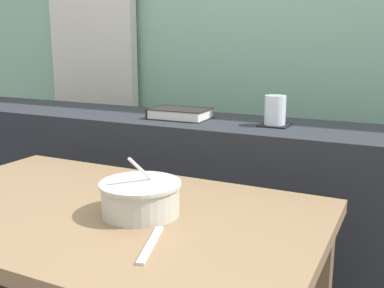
{
  "coord_description": "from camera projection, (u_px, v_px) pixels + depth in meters",
  "views": [
    {
      "loc": [
        0.66,
        -0.95,
        1.11
      ],
      "look_at": [
        -0.05,
        0.49,
        0.75
      ],
      "focal_mm": 42.24,
      "sensor_mm": 36.0,
      "label": 1
    }
  ],
  "objects": [
    {
      "name": "fork_utensil",
      "position": [
        151.0,
        244.0,
        0.91
      ],
      "size": [
        0.07,
        0.17,
        0.01
      ],
      "primitive_type": "cube",
      "rotation": [
        0.0,
        0.0,
        0.31
      ],
      "color": "silver",
      "rests_on": "breakfast_table"
    },
    {
      "name": "dark_console_ledge",
      "position": [
        211.0,
        226.0,
        1.75
      ],
      "size": [
        2.8,
        0.38,
        0.83
      ],
      "primitive_type": "cube",
      "color": "#23262B",
      "rests_on": "ground"
    },
    {
      "name": "closed_book",
      "position": [
        180.0,
        113.0,
        1.7
      ],
      "size": [
        0.22,
        0.15,
        0.04
      ],
      "color": "black",
      "rests_on": "dark_console_ledge"
    },
    {
      "name": "coaster_square",
      "position": [
        274.0,
        125.0,
        1.55
      ],
      "size": [
        0.1,
        0.1,
        0.0
      ],
      "primitive_type": "cube",
      "color": "black",
      "rests_on": "dark_console_ledge"
    },
    {
      "name": "curtain_left_panel",
      "position": [
        91.0,
        18.0,
        2.55
      ],
      "size": [
        0.56,
        0.06,
        2.5
      ],
      "primitive_type": "cube",
      "color": "beige",
      "rests_on": "ground"
    },
    {
      "name": "soup_bowl",
      "position": [
        141.0,
        198.0,
        1.07
      ],
      "size": [
        0.19,
        0.19,
        0.15
      ],
      "color": "#BCB7A8",
      "rests_on": "breakfast_table"
    },
    {
      "name": "juice_glass",
      "position": [
        275.0,
        112.0,
        1.54
      ],
      "size": [
        0.07,
        0.07,
        0.1
      ],
      "color": "white",
      "rests_on": "coaster_square"
    },
    {
      "name": "breakfast_table",
      "position": [
        103.0,
        252.0,
        1.14
      ],
      "size": [
        1.08,
        0.66,
        0.72
      ],
      "color": "brown",
      "rests_on": "ground"
    }
  ]
}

